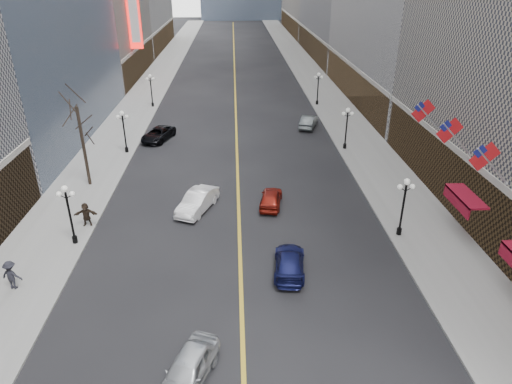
{
  "coord_description": "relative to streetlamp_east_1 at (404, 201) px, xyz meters",
  "views": [
    {
      "loc": [
        -0.17,
        1.61,
        17.87
      ],
      "look_at": [
        0.74,
        20.37,
        8.63
      ],
      "focal_mm": 32.0,
      "sensor_mm": 36.0,
      "label": 1
    }
  ],
  "objects": [
    {
      "name": "streetlamp_west_1",
      "position": [
        -23.6,
        0.0,
        0.0
      ],
      "size": [
        1.26,
        0.44,
        4.52
      ],
      "color": "black",
      "rests_on": "sidewalk_west"
    },
    {
      "name": "streetlamp_west_3",
      "position": [
        -23.6,
        36.0,
        0.0
      ],
      "size": [
        1.26,
        0.44,
        4.52
      ],
      "color": "black",
      "rests_on": "sidewalk_west"
    },
    {
      "name": "sidewalk_east",
      "position": [
        2.2,
        40.0,
        -2.83
      ],
      "size": [
        6.0,
        230.0,
        0.15
      ],
      "primitive_type": "cube",
      "color": "gray",
      "rests_on": "ground"
    },
    {
      "name": "streetlamp_east_1",
      "position": [
        0.0,
        0.0,
        0.0
      ],
      "size": [
        1.26,
        0.44,
        4.52
      ],
      "color": "black",
      "rests_on": "sidewalk_east"
    },
    {
      "name": "car_sb_far",
      "position": [
        -2.8,
        25.87,
        -2.14
      ],
      "size": [
        3.03,
        4.9,
        1.52
      ],
      "primitive_type": "imported",
      "rotation": [
        0.0,
        0.0,
        2.81
      ],
      "color": "#545B5C",
      "rests_on": "ground"
    },
    {
      "name": "car_nb_near",
      "position": [
        -14.44,
        -12.61,
        -2.12
      ],
      "size": [
        3.33,
        4.94,
        1.56
      ],
      "primitive_type": "imported",
      "rotation": [
        0.0,
        0.0,
        -0.36
      ],
      "color": "silver",
      "rests_on": "ground"
    },
    {
      "name": "ped_west_far",
      "position": [
        -23.4,
        2.47,
        -1.81
      ],
      "size": [
        1.76,
        0.57,
        1.88
      ],
      "primitive_type": "imported",
      "rotation": [
        0.0,
        0.0,
        0.04
      ],
      "color": "black",
      "rests_on": "sidewalk_west"
    },
    {
      "name": "streetlamp_east_3",
      "position": [
        0.0,
        36.0,
        0.0
      ],
      "size": [
        1.26,
        0.44,
        4.52
      ],
      "color": "black",
      "rests_on": "sidewalk_east"
    },
    {
      "name": "flag_3",
      "position": [
        3.51,
        -3.0,
        4.39
      ],
      "size": [
        2.87,
        0.12,
        2.87
      ],
      "color": "#B2B2B7",
      "rests_on": "ground"
    },
    {
      "name": "streetlamp_west_2",
      "position": [
        -23.6,
        18.0,
        0.0
      ],
      "size": [
        1.26,
        0.44,
        4.52
      ],
      "color": "black",
      "rests_on": "sidewalk_west"
    },
    {
      "name": "theatre_marquee",
      "position": [
        -27.68,
        50.0,
        9.1
      ],
      "size": [
        2.0,
        0.55,
        12.0
      ],
      "color": "red",
      "rests_on": "ground"
    },
    {
      "name": "streetlamp_east_2",
      "position": [
        0.0,
        18.0,
        0.0
      ],
      "size": [
        1.26,
        0.44,
        4.52
      ],
      "color": "black",
      "rests_on": "sidewalk_east"
    },
    {
      "name": "flag_5",
      "position": [
        3.51,
        7.0,
        4.39
      ],
      "size": [
        2.87,
        0.12,
        2.87
      ],
      "color": "#B2B2B7",
      "rests_on": "ground"
    },
    {
      "name": "flag_4",
      "position": [
        3.51,
        2.0,
        4.39
      ],
      "size": [
        2.87,
        0.12,
        2.87
      ],
      "color": "#B2B2B7",
      "rests_on": "ground"
    },
    {
      "name": "tree_west_far",
      "position": [
        -25.3,
        10.0,
        3.34
      ],
      "size": [
        3.6,
        3.6,
        7.92
      ],
      "color": "#2D231C",
      "rests_on": "sidewalk_west"
    },
    {
      "name": "sidewalk_west",
      "position": [
        -25.8,
        40.0,
        -2.83
      ],
      "size": [
        6.0,
        230.0,
        0.15
      ],
      "primitive_type": "cube",
      "color": "gray",
      "rests_on": "ground"
    },
    {
      "name": "car_sb_near",
      "position": [
        -8.61,
        -3.97,
        -2.21
      ],
      "size": [
        2.48,
        4.96,
        1.38
      ],
      "primitive_type": "imported",
      "rotation": [
        0.0,
        0.0,
        3.02
      ],
      "color": "#14184C",
      "rests_on": "ground"
    },
    {
      "name": "car_nb_far",
      "position": [
        -20.8,
        22.05,
        -2.18
      ],
      "size": [
        3.95,
        5.69,
        1.44
      ],
      "primitive_type": "imported",
      "rotation": [
        0.0,
        0.0,
        -0.33
      ],
      "color": "black",
      "rests_on": "ground"
    },
    {
      "name": "ped_west_walk",
      "position": [
        -25.74,
        -5.08,
        -1.79
      ],
      "size": [
        1.33,
        0.75,
        1.93
      ],
      "primitive_type": "imported",
      "rotation": [
        0.0,
        0.0,
        2.94
      ],
      "color": "black",
      "rests_on": "sidewalk_west"
    },
    {
      "name": "awning_c",
      "position": [
        4.3,
        -0.0,
        0.18
      ],
      "size": [
        1.4,
        4.0,
        0.93
      ],
      "color": "maroon",
      "rests_on": "ground"
    },
    {
      "name": "car_nb_mid",
      "position": [
        -15.15,
        4.74,
        -2.08
      ],
      "size": [
        3.51,
        5.25,
        1.64
      ],
      "primitive_type": "imported",
      "rotation": [
        0.0,
        0.0,
        -0.4
      ],
      "color": "white",
      "rests_on": "ground"
    },
    {
      "name": "car_sb_mid",
      "position": [
        -9.1,
        5.26,
        -2.19
      ],
      "size": [
        2.39,
        4.42,
        1.43
      ],
      "primitive_type": "imported",
      "rotation": [
        0.0,
        0.0,
        2.96
      ],
      "color": "maroon",
      "rests_on": "ground"
    },
    {
      "name": "lane_line",
      "position": [
        -11.8,
        50.0,
        -2.89
      ],
      "size": [
        0.25,
        200.0,
        0.02
      ],
      "primitive_type": "cube",
      "color": "gold",
      "rests_on": "ground"
    }
  ]
}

